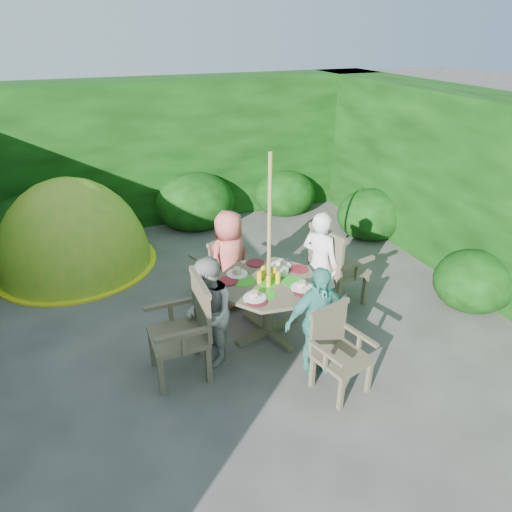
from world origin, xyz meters
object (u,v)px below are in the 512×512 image
object	(u,v)px
child_left	(209,312)
child_back	(230,260)
garden_chair_front	(337,349)
dome_tent	(78,265)
patio_table	(269,290)
garden_chair_back	(218,265)
garden_chair_left	(186,328)
garden_chair_right	(335,266)
child_front	(317,321)
child_right	(319,264)
parasol_pole	(269,251)

from	to	relation	value
child_left	child_back	xyz separation A→B (m)	(0.55, 0.99, 0.04)
garden_chair_front	dome_tent	xyz separation A→B (m)	(-2.39, 3.71, -0.46)
child_left	child_back	size ratio (longest dim) A/B	0.94
patio_table	garden_chair_back	xyz separation A→B (m)	(-0.30, 1.06, -0.15)
garden_chair_left	child_back	xyz separation A→B (m)	(0.83, 1.09, 0.10)
garden_chair_right	garden_chair_back	size ratio (longest dim) A/B	1.24
garden_chair_left	child_back	size ratio (longest dim) A/B	0.80
garden_chair_right	child_front	bearing A→B (deg)	128.42
garden_chair_back	garden_chair_right	bearing A→B (deg)	129.05
patio_table	garden_chair_front	xyz separation A→B (m)	(0.30, -1.06, -0.15)
garden_chair_back	dome_tent	distance (m)	2.44
child_left	dome_tent	size ratio (longest dim) A/B	0.45
garden_chair_front	child_right	xyz separation A→B (m)	(0.47, 1.28, 0.23)
patio_table	parasol_pole	bearing A→B (deg)	-151.45
garden_chair_front	child_front	distance (m)	0.34
garden_chair_back	garden_chair_front	distance (m)	2.21
garden_chair_front	child_left	size ratio (longest dim) A/B	0.69
parasol_pole	garden_chair_front	xyz separation A→B (m)	(0.30, -1.06, -0.64)
patio_table	garden_chair_left	world-z (taller)	garden_chair_left
garden_chair_front	child_right	size ratio (longest dim) A/B	0.63
patio_table	child_right	bearing A→B (deg)	15.68
parasol_pole	garden_chair_front	world-z (taller)	parasol_pole
dome_tent	garden_chair_back	bearing A→B (deg)	-37.44
child_left	parasol_pole	bearing A→B (deg)	109.23
child_back	child_front	world-z (taller)	child_back
garden_chair_front	garden_chair_right	bearing A→B (deg)	45.67
child_right	dome_tent	bearing A→B (deg)	20.99
child_right	child_back	distance (m)	1.13
child_left	child_back	world-z (taller)	child_back
garden_chair_right	parasol_pole	bearing A→B (deg)	92.10
garden_chair_right	garden_chair_left	xyz separation A→B (m)	(-2.09, -0.62, -0.01)
patio_table	garden_chair_right	world-z (taller)	garden_chair_right
parasol_pole	dome_tent	size ratio (longest dim) A/B	0.80
child_left	garden_chair_right	bearing A→B (deg)	109.33
garden_chair_left	child_right	world-z (taller)	child_right
garden_chair_front	garden_chair_left	bearing A→B (deg)	135.37
child_left	child_back	bearing A→B (deg)	154.23
dome_tent	garden_chair_front	bearing A→B (deg)	-53.24
garden_chair_back	dome_tent	world-z (taller)	dome_tent
garden_chair_left	child_right	xyz separation A→B (m)	(1.81, 0.54, 0.12)
garden_chair_back	child_right	world-z (taller)	child_right
parasol_pole	patio_table	bearing A→B (deg)	28.55
garden_chair_back	child_front	world-z (taller)	child_front
garden_chair_left	dome_tent	xyz separation A→B (m)	(-1.05, 2.97, -0.56)
parasol_pole	garden_chair_left	distance (m)	1.22
dome_tent	garden_chair_left	bearing A→B (deg)	-66.57
garden_chair_left	garden_chair_back	world-z (taller)	garden_chair_left
child_right	dome_tent	xyz separation A→B (m)	(-2.86, 2.44, -0.68)
child_right	parasol_pole	bearing A→B (deg)	77.14
child_front	garden_chair_back	bearing A→B (deg)	103.05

